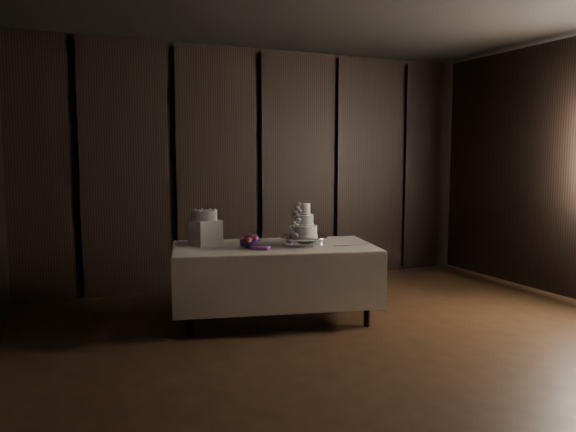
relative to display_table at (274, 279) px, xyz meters
The scene contains 8 objects.
room 2.19m from the display_table, 74.58° to the right, with size 6.08×7.08×3.08m.
display_table is the anchor object (origin of this frame).
cake_stand 0.49m from the display_table, 18.57° to the right, with size 0.48×0.48×0.09m, color silver.
wedding_cake 0.63m from the display_table, 22.87° to the right, with size 0.32×0.27×0.33m.
bouquet 0.48m from the display_table, 168.35° to the right, with size 0.27×0.37×0.18m, color #CF4445, non-canonical shape.
box_pedestal 0.84m from the display_table, 152.48° to the left, with size 0.26×0.26×0.25m, color white.
small_cake 0.95m from the display_table, 152.48° to the left, with size 0.25×0.25×0.10m, color white.
cake_knife 0.80m from the display_table, 26.71° to the right, with size 0.37×0.02×0.01m, color silver.
Camera 1 is at (-2.55, -3.31, 1.65)m, focal length 35.00 mm.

